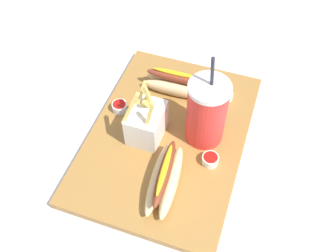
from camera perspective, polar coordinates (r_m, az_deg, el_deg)
The scene contains 9 objects.
ground_plane at distance 0.86m, azimuth -0.00°, elevation -2.40°, with size 2.40×2.40×0.02m, color silver.
food_tray at distance 0.85m, azimuth -0.00°, elevation -1.63°, with size 0.47×0.34×0.02m, color olive.
soda_cup at distance 0.78m, azimuth 5.90°, elevation 2.09°, with size 0.09×0.09×0.23m.
fries_basket at distance 0.81m, azimuth -3.30°, elevation 0.55°, with size 0.09×0.07×0.15m.
hot_dog_1 at distance 0.75m, azimuth -0.53°, elevation -7.97°, with size 0.17×0.07×0.06m.
hot_dog_2 at distance 0.90m, azimuth 1.12°, elevation 6.52°, with size 0.06×0.16×0.06m.
ketchup_cup_1 at distance 0.91m, azimuth 8.83°, elevation 4.67°, with size 0.03×0.03×0.02m.
ketchup_cup_2 at distance 0.79m, azimuth 6.46°, elevation -5.09°, with size 0.04×0.04×0.02m.
ketchup_cup_3 at distance 0.88m, azimuth -7.39°, elevation 2.95°, with size 0.04×0.04×0.02m.
Camera 1 is at (-0.46, -0.16, 0.70)m, focal length 40.00 mm.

